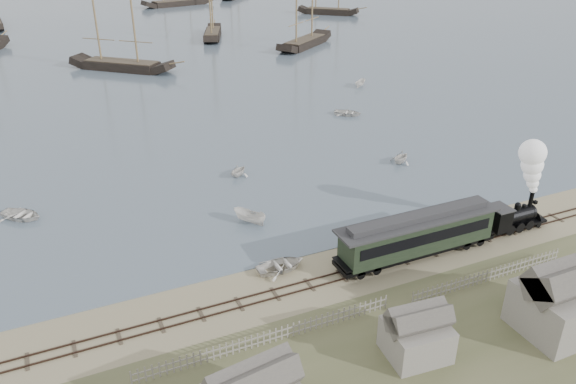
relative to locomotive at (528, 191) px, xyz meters
name	(u,v)px	position (x,y,z in m)	size (l,w,h in m)	color
ground	(310,269)	(-21.32, 2.00, -3.91)	(600.00, 600.00, 0.00)	tan
harbor_water	(83,3)	(-21.32, 172.00, -3.88)	(600.00, 336.00, 0.06)	#4B5C6B
rail_track	(321,282)	(-21.32, 0.00, -3.87)	(120.00, 1.80, 0.16)	#33231B
picket_fence_west	(271,343)	(-27.82, -5.00, -3.91)	(19.00, 0.10, 1.20)	gray
picket_fence_east	(488,281)	(-8.82, -5.50, -3.91)	(15.00, 0.10, 1.20)	gray
shed_mid	(414,354)	(-19.32, -10.00, -3.91)	(4.00, 3.50, 3.60)	gray
shed_right	(557,328)	(-8.32, -12.00, -3.91)	(6.00, 5.00, 5.10)	gray
locomotive	(528,191)	(0.00, 0.00, 0.00)	(6.77, 2.53, 8.44)	black
passenger_coach	(418,234)	(-12.09, 0.00, -1.60)	(15.15, 2.92, 3.68)	black
beached_dinghy	(281,265)	(-23.55, 2.95, -3.47)	(4.22, 3.01, 0.87)	silver
rowboat_0	(21,215)	(-43.15, 21.32, -3.41)	(4.29, 3.06, 0.89)	silver
rowboat_1	(238,170)	(-20.49, 22.00, -3.15)	(2.65, 2.29, 1.40)	silver
rowboat_2	(249,217)	(-23.17, 11.34, -3.19)	(3.44, 1.29, 1.33)	silver
rowboat_3	(348,113)	(1.47, 35.52, -3.43)	(4.03, 2.88, 0.84)	silver
rowboat_4	(401,157)	(-1.57, 17.55, -3.09)	(2.90, 2.50, 1.53)	silver
rowboat_5	(360,83)	(10.99, 47.96, -3.26)	(3.08, 1.16, 1.19)	silver
schooner_2	(115,16)	(-24.32, 76.60, 6.15)	(20.70, 4.78, 20.00)	black
schooner_4	(305,0)	(16.49, 81.10, 6.15)	(19.63, 4.53, 20.00)	black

